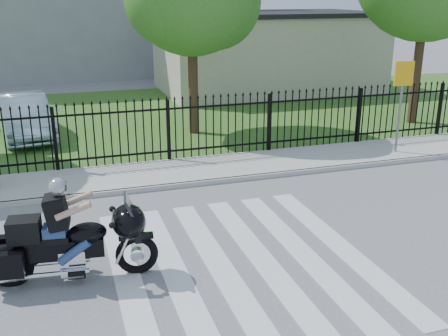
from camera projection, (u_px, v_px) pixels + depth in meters
name	position (u px, v px, depth m)	size (l,w,h in m)	color
ground	(241.00, 262.00, 9.33)	(120.00, 120.00, 0.00)	slate
crosswalk	(241.00, 262.00, 9.33)	(5.00, 5.50, 0.01)	silver
sidewalk	(177.00, 172.00, 13.82)	(40.00, 2.00, 0.12)	#ADAAA3
curb	(187.00, 185.00, 12.92)	(40.00, 0.12, 0.12)	#ADAAA3
grass_strip	(137.00, 117.00, 20.16)	(40.00, 12.00, 0.02)	#365D20
iron_fence	(168.00, 132.00, 14.46)	(26.00, 0.04, 1.80)	black
building_low	(267.00, 54.00, 25.24)	(10.00, 6.00, 3.50)	beige
building_low_roof	(268.00, 14.00, 24.65)	(10.20, 6.20, 0.20)	black
motorcycle_rider	(67.00, 238.00, 8.54)	(2.79, 1.07, 1.85)	black
parked_car	(24.00, 116.00, 17.11)	(1.48, 4.24, 1.40)	#A8BFD4
traffic_sign	(402.00, 88.00, 14.79)	(0.57, 0.11, 2.63)	slate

